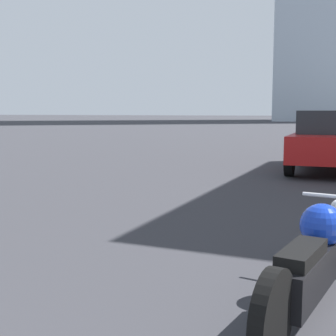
{
  "coord_description": "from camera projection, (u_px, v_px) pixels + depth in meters",
  "views": [
    {
      "loc": [
        4.13,
        1.03,
        1.55
      ],
      "look_at": [
        1.5,
        7.19,
        0.74
      ],
      "focal_mm": 50.0,
      "sensor_mm": 36.0,
      "label": 1
    }
  ],
  "objects": [
    {
      "name": "motorcycle",
      "position": [
        314.0,
        259.0,
        3.69
      ],
      "size": [
        0.65,
        2.46,
        0.8
      ],
      "rotation": [
        0.0,
        0.0,
        -0.14
      ],
      "color": "black",
      "rests_on": "ground_plane"
    },
    {
      "name": "parked_car_red",
      "position": [
        328.0,
        140.0,
        12.16
      ],
      "size": [
        1.89,
        4.34,
        1.58
      ],
      "rotation": [
        0.0,
        0.0,
        0.03
      ],
      "color": "red",
      "rests_on": "ground_plane"
    }
  ]
}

